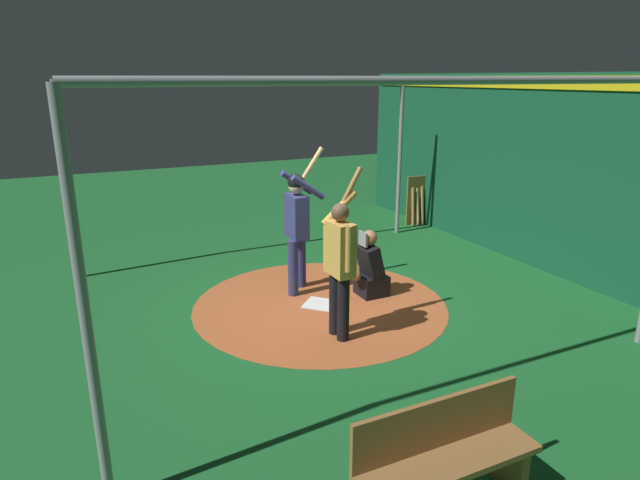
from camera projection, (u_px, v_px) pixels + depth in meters
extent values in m
plane|color=#195B28|center=(320.00, 305.00, 7.58)|extent=(26.05, 26.05, 0.00)
cylinder|color=#AD562D|center=(320.00, 305.00, 7.58)|extent=(3.53, 3.53, 0.01)
cube|color=white|center=(320.00, 304.00, 7.57)|extent=(0.59, 0.59, 0.01)
cylinder|color=navy|center=(293.00, 268.00, 7.80)|extent=(0.15, 0.15, 0.83)
cylinder|color=navy|center=(301.00, 260.00, 8.13)|extent=(0.15, 0.15, 0.83)
cube|color=navy|center=(296.00, 216.00, 7.76)|extent=(0.22, 0.44, 0.62)
cylinder|color=navy|center=(308.00, 187.00, 7.50)|extent=(0.51, 0.09, 0.39)
cylinder|color=navy|center=(297.00, 183.00, 7.84)|extent=(0.51, 0.09, 0.39)
sphere|color=beige|center=(296.00, 187.00, 7.63)|extent=(0.21, 0.21, 0.21)
sphere|color=black|center=(296.00, 182.00, 7.61)|extent=(0.24, 0.24, 0.24)
cylinder|color=tan|center=(306.00, 173.00, 7.79)|extent=(0.54, 0.06, 0.73)
cube|color=black|center=(372.00, 285.00, 7.89)|extent=(0.40, 0.40, 0.30)
cube|color=black|center=(370.00, 261.00, 7.77)|extent=(0.31, 0.40, 0.49)
sphere|color=#9E704C|center=(369.00, 238.00, 7.66)|extent=(0.23, 0.23, 0.23)
cube|color=gray|center=(363.00, 239.00, 7.62)|extent=(0.03, 0.21, 0.21)
ellipsoid|color=brown|center=(355.00, 273.00, 7.64)|extent=(0.12, 0.28, 0.22)
cylinder|color=black|center=(343.00, 309.00, 6.46)|extent=(0.15, 0.15, 0.81)
cylinder|color=black|center=(335.00, 303.00, 6.63)|extent=(0.15, 0.15, 0.81)
cube|color=gold|center=(340.00, 249.00, 6.33)|extent=(0.23, 0.43, 0.64)
cylinder|color=gold|center=(348.00, 249.00, 6.15)|extent=(0.09, 0.09, 0.54)
cylinder|color=gold|center=(339.00, 208.00, 6.42)|extent=(0.48, 0.10, 0.42)
sphere|color=brown|center=(340.00, 212.00, 6.21)|extent=(0.21, 0.21, 0.21)
cylinder|color=olive|center=(345.00, 199.00, 6.43)|extent=(0.46, 0.07, 0.74)
cube|color=#145133|center=(544.00, 173.00, 8.78)|extent=(0.20, 10.05, 3.13)
cube|color=yellow|center=(549.00, 82.00, 8.32)|extent=(0.03, 9.85, 0.20)
cylinder|color=gray|center=(400.00, 159.00, 10.66)|extent=(0.08, 0.08, 3.04)
cylinder|color=gray|center=(67.00, 183.00, 8.19)|extent=(0.08, 0.08, 3.04)
cylinder|color=gray|center=(85.00, 317.00, 3.62)|extent=(0.08, 0.08, 3.04)
cylinder|color=gray|center=(252.00, 79.00, 8.99)|extent=(6.00, 0.07, 0.07)
cylinder|color=gray|center=(459.00, 80.00, 4.41)|extent=(6.00, 0.07, 0.07)
cube|color=olive|center=(418.00, 200.00, 11.60)|extent=(0.58, 0.04, 1.05)
cylinder|color=tan|center=(427.00, 205.00, 11.66)|extent=(0.06, 0.16, 0.83)
cylinder|color=tan|center=(422.00, 205.00, 11.61)|extent=(0.06, 0.15, 0.83)
cylinder|color=tan|center=(418.00, 207.00, 11.57)|extent=(0.06, 0.17, 0.80)
cylinder|color=tan|center=(413.00, 207.00, 11.51)|extent=(0.06, 0.13, 0.82)
cube|color=olive|center=(449.00, 463.00, 3.86)|extent=(1.43, 0.36, 0.05)
cube|color=olive|center=(438.00, 423.00, 3.93)|extent=(1.43, 0.04, 0.40)
cube|color=olive|center=(509.00, 464.00, 4.16)|extent=(0.08, 0.32, 0.40)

